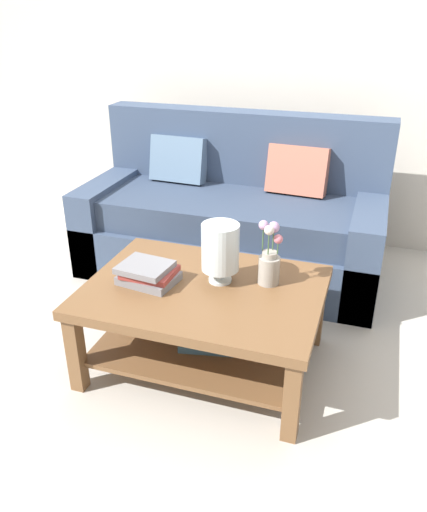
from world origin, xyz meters
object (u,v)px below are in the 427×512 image
at_px(book_stack_main, 148,273).
at_px(flower_pitcher, 269,261).
at_px(couch, 233,220).
at_px(coffee_table, 204,309).
at_px(glass_hurricane_vase, 220,249).

xyz_separation_m(book_stack_main, flower_pitcher, (0.57, 0.18, 0.08)).
bearing_deg(couch, coffee_table, -80.83).
height_order(coffee_table, book_stack_main, book_stack_main).
relative_size(coffee_table, flower_pitcher, 3.52).
height_order(couch, book_stack_main, couch).
height_order(couch, glass_hurricane_vase, couch).
height_order(glass_hurricane_vase, flower_pitcher, flower_pitcher).
bearing_deg(couch, glass_hurricane_vase, -77.16).
bearing_deg(glass_hurricane_vase, book_stack_main, -159.94).
distance_m(coffee_table, flower_pitcher, 0.41).
relative_size(couch, coffee_table, 1.74).
distance_m(couch, glass_hurricane_vase, 1.11).
bearing_deg(glass_hurricane_vase, flower_pitcher, 13.86).
xyz_separation_m(couch, coffee_table, (0.18, -1.13, -0.03)).
bearing_deg(glass_hurricane_vase, coffee_table, -123.69).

